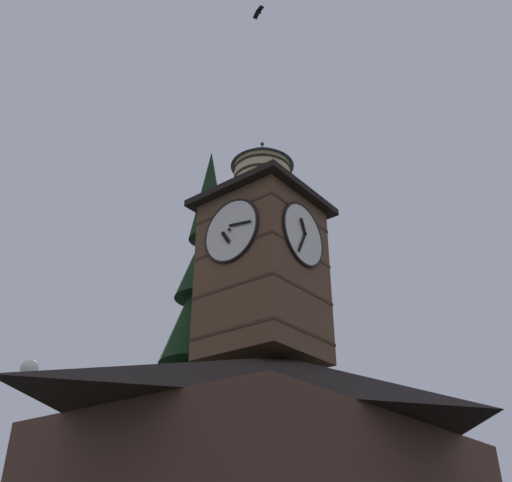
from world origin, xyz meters
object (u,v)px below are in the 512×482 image
Objects in this scene: building_main at (284,464)px; pine_tree_behind at (201,372)px; moon at (29,368)px; clock_tower at (263,257)px; flying_bird_high at (258,12)px.

pine_tree_behind reaches higher than building_main.
pine_tree_behind is 34.87m from moon.
moon is at bearing -108.59° from clock_tower.
pine_tree_behind is 15.27m from flying_bird_high.
pine_tree_behind is (-1.88, -5.29, 3.91)m from building_main.
clock_tower is at bearing -104.52° from building_main.
flying_bird_high reaches higher than clock_tower.
pine_tree_behind is (-1.65, -4.41, -3.11)m from clock_tower.
clock_tower is at bearing -146.90° from flying_bird_high.
pine_tree_behind reaches higher than clock_tower.
pine_tree_behind is 11.24× the size of moon.
clock_tower is 5.64m from pine_tree_behind.
flying_bird_high is (1.09, -0.03, 17.93)m from building_main.
moon is at bearing -108.32° from pine_tree_behind.
pine_tree_behind is at bearing -119.40° from flying_bird_high.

